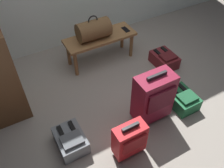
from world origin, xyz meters
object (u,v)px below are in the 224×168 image
at_px(suitcase_upright_burgundy, 154,97).
at_px(duffel_bag_brown, 93,30).
at_px(suitcase_small_red, 130,140).
at_px(bench, 100,40).
at_px(backpack_maroon, 164,59).
at_px(backpack_green, 182,99).
at_px(backpack_grey, 71,140).
at_px(cell_phone, 126,29).

bearing_deg(suitcase_upright_burgundy, duffel_bag_brown, 95.26).
xyz_separation_m(duffel_bag_brown, suitcase_small_red, (-0.36, -1.50, -0.30)).
xyz_separation_m(bench, backpack_maroon, (0.75, -0.54, -0.25)).
bearing_deg(duffel_bag_brown, backpack_green, -66.30).
bearing_deg(bench, backpack_grey, -129.45).
xyz_separation_m(cell_phone, suitcase_upright_burgundy, (-0.38, -1.20, -0.07)).
xyz_separation_m(bench, suitcase_small_red, (-0.45, -1.50, -0.11)).
height_order(duffel_bag_brown, suitcase_small_red, duffel_bag_brown).
xyz_separation_m(backpack_grey, backpack_green, (1.39, -0.12, 0.00)).
bearing_deg(suitcase_small_red, suitcase_upright_burgundy, 30.02).
distance_m(suitcase_upright_burgundy, backpack_maroon, 1.03).
distance_m(backpack_grey, backpack_green, 1.40).
height_order(bench, duffel_bag_brown, duffel_bag_brown).
relative_size(cell_phone, suitcase_upright_burgundy, 0.21).
distance_m(bench, suitcase_upright_burgundy, 1.23).
bearing_deg(backpack_green, backpack_maroon, 67.97).
height_order(suitcase_upright_burgundy, backpack_green, suitcase_upright_burgundy).
relative_size(duffel_bag_brown, suitcase_upright_burgundy, 0.66).
relative_size(bench, suitcase_small_red, 2.17).
distance_m(cell_phone, backpack_maroon, 0.70).
relative_size(duffel_bag_brown, backpack_grey, 1.16).
distance_m(cell_phone, suitcase_upright_burgundy, 1.26).
bearing_deg(suitcase_small_red, backpack_grey, 143.00).
height_order(duffel_bag_brown, backpack_green, duffel_bag_brown).
height_order(suitcase_small_red, backpack_green, suitcase_small_red).
bearing_deg(backpack_green, suitcase_upright_burgundy, 176.35).
distance_m(duffel_bag_brown, suitcase_small_red, 1.57).
relative_size(suitcase_small_red, backpack_grey, 1.21).
height_order(suitcase_small_red, backpack_maroon, suitcase_small_red).
distance_m(bench, backpack_grey, 1.49).
bearing_deg(duffel_bag_brown, backpack_maroon, -32.72).
distance_m(suitcase_small_red, backpack_green, 0.95).
bearing_deg(suitcase_upright_burgundy, suitcase_small_red, -149.98).
distance_m(duffel_bag_brown, backpack_grey, 1.48).
relative_size(backpack_maroon, backpack_grey, 1.00).
bearing_deg(backpack_green, duffel_bag_brown, 113.70).
distance_m(suitcase_small_red, backpack_maroon, 1.54).
height_order(duffel_bag_brown, backpack_grey, duffel_bag_brown).
xyz_separation_m(bench, backpack_green, (0.46, -1.26, -0.25)).
bearing_deg(backpack_maroon, cell_phone, 124.47).
distance_m(suitcase_upright_burgundy, suitcase_small_red, 0.55).
xyz_separation_m(bench, cell_phone, (0.40, -0.03, 0.07)).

